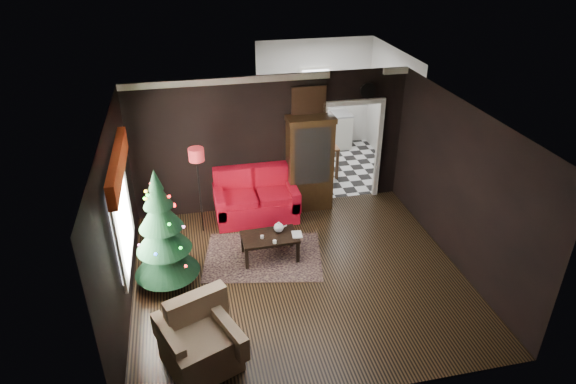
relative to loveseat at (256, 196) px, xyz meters
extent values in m
plane|color=black|center=(0.40, -2.05, -0.50)|extent=(5.50, 5.50, 0.00)
plane|color=white|center=(0.40, -2.05, 2.30)|extent=(5.50, 5.50, 0.00)
plane|color=black|center=(0.40, 0.45, 0.90)|extent=(5.50, 0.00, 5.50)
plane|color=black|center=(0.40, -4.55, 0.90)|extent=(5.50, 0.00, 5.50)
plane|color=black|center=(-2.35, -2.05, 0.90)|extent=(0.00, 5.50, 5.50)
plane|color=black|center=(3.15, -2.05, 0.90)|extent=(0.00, 5.50, 5.50)
cube|color=white|center=(-2.31, -1.85, 0.95)|extent=(0.05, 1.60, 1.40)
cube|color=maroon|center=(-2.23, -1.85, 1.77)|extent=(0.12, 2.10, 0.35)
plane|color=white|center=(2.10, 1.95, -0.50)|extent=(3.00, 3.00, 0.00)
cube|color=white|center=(2.10, 3.40, 1.20)|extent=(0.70, 0.06, 0.70)
cube|color=#2C242A|center=(-0.10, -1.37, -0.49)|extent=(2.32, 1.88, 0.01)
cylinder|color=white|center=(-0.13, -1.44, -0.02)|extent=(0.08, 0.08, 0.05)
cylinder|color=white|center=(0.06, -1.64, -0.02)|extent=(0.07, 0.07, 0.05)
imported|color=gray|center=(0.40, -1.47, 0.07)|extent=(0.17, 0.03, 0.24)
cylinder|color=white|center=(2.35, 0.40, 1.88)|extent=(0.32, 0.32, 0.06)
cube|color=#A56038|center=(1.15, 0.41, 1.75)|extent=(0.62, 0.05, 0.52)
cube|color=silver|center=(2.10, 3.15, -0.05)|extent=(1.80, 0.60, 0.90)
camera|label=1|loc=(-1.24, -8.63, 4.80)|focal=31.12mm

